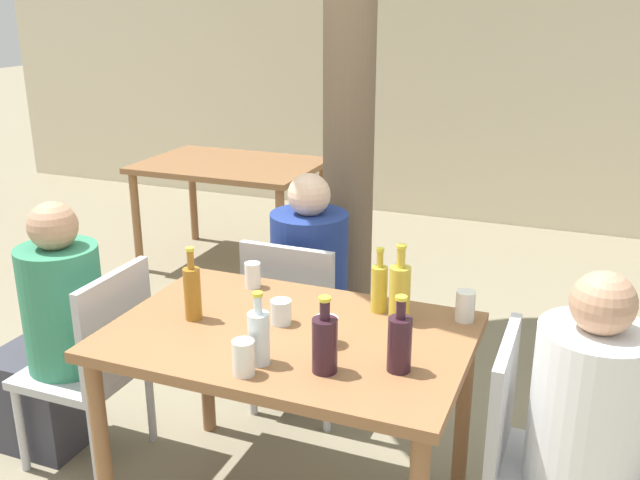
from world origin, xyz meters
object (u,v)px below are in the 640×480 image
wine_bottle_2 (325,343)px  water_bottle_3 (259,336)px  oil_cruet_4 (379,287)px  drinking_glass_2 (253,275)px  patio_chair_1 (533,453)px  dining_table_back (231,175)px  oil_cruet_0 (400,292)px  person_seated_1 (610,464)px  wine_bottle_5 (400,342)px  drinking_glass_1 (326,331)px  drinking_glass_4 (244,358)px  drinking_glass_0 (281,312)px  person_seated_2 (316,295)px  dining_table_front (289,355)px  patio_chair_0 (98,358)px  person_seated_0 (52,345)px  patio_chair_2 (297,318)px  amber_bottle_1 (192,292)px  drinking_glass_3 (465,306)px

wine_bottle_2 → water_bottle_3: (-0.22, -0.03, -0.00)m
oil_cruet_4 → drinking_glass_2: oil_cruet_4 is taller
patio_chair_1 → wine_bottle_2: (-0.65, -0.22, 0.38)m
dining_table_back → oil_cruet_0: size_ratio=4.24×
person_seated_1 → wine_bottle_5: 0.77m
drinking_glass_1 → drinking_glass_4: bearing=-119.6°
patio_chair_1 → drinking_glass_0: (-0.93, 0.05, 0.33)m
dining_table_back → person_seated_2: person_seated_2 is taller
wine_bottle_2 → person_seated_1: bearing=13.9°
oil_cruet_0 → water_bottle_3: size_ratio=1.19×
dining_table_front → oil_cruet_0: bearing=34.0°
patio_chair_0 → drinking_glass_0: bearing=93.6°
person_seated_0 → drinking_glass_4: size_ratio=9.86×
patio_chair_0 → drinking_glass_1: (1.03, -0.04, 0.33)m
dining_table_back → wine_bottle_2: 3.09m
patio_chair_2 → person_seated_1: size_ratio=0.77×
patio_chair_2 → dining_table_back: bearing=-53.2°
dining_table_back → wine_bottle_2: bearing=-55.8°
wine_bottle_2 → wine_bottle_5: size_ratio=1.00×
oil_cruet_0 → water_bottle_3: bearing=-125.2°
amber_bottle_1 → wine_bottle_2: size_ratio=1.09×
patio_chair_2 → person_seated_2: size_ratio=0.77×
person_seated_2 → drinking_glass_0: bearing=103.6°
person_seated_2 → drinking_glass_0: (0.20, -0.84, 0.30)m
patio_chair_0 → drinking_glass_4: bearing=69.1°
patio_chair_0 → wine_bottle_2: bearing=78.7°
dining_table_front → water_bottle_3: 0.31m
drinking_glass_3 → wine_bottle_5: bearing=-105.5°
wine_bottle_2 → drinking_glass_1: 0.20m
oil_cruet_4 → amber_bottle_1: bearing=-152.7°
wine_bottle_2 → wine_bottle_5: bearing=23.5°
person_seated_1 → drinking_glass_1: bearing=92.4°
wine_bottle_2 → drinking_glass_2: wine_bottle_2 is taller
dining_table_front → water_bottle_3: water_bottle_3 is taller
dining_table_back → drinking_glass_3: bearing=-44.1°
person_seated_0 → wine_bottle_2: size_ratio=4.47×
amber_bottle_1 → person_seated_2: bearing=82.9°
person_seated_2 → drinking_glass_1: (0.41, -0.93, 0.31)m
person_seated_2 → amber_bottle_1: size_ratio=4.10×
patio_chair_2 → person_seated_2: bearing=-90.0°
patio_chair_1 → water_bottle_3: water_bottle_3 is taller
dining_table_back → person_seated_1: (2.62, -2.33, -0.17)m
patio_chair_0 → person_seated_2: bearing=145.3°
patio_chair_0 → oil_cruet_0: 1.30m
drinking_glass_0 → drinking_glass_4: 0.38m
person_seated_1 → drinking_glass_4: bearing=106.6°
wine_bottle_2 → dining_table_front: bearing=135.7°
person_seated_2 → drinking_glass_1: 1.06m
dining_table_front → oil_cruet_4: size_ratio=5.04×
dining_table_back → drinking_glass_4: size_ratio=10.85×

